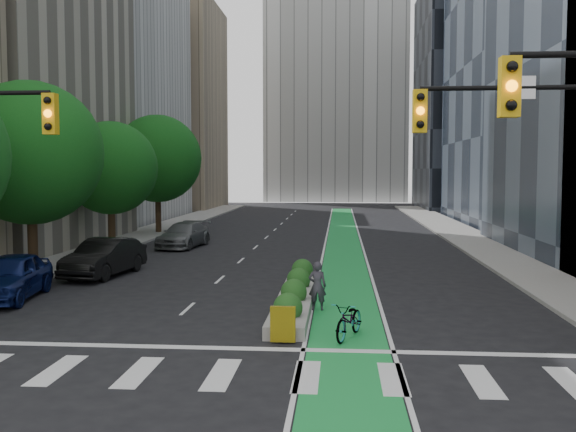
% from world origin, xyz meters
% --- Properties ---
extents(ground, '(160.00, 160.00, 0.00)m').
position_xyz_m(ground, '(0.00, 0.00, 0.00)').
color(ground, black).
rests_on(ground, ground).
extents(sidewalk_left, '(3.60, 90.00, 0.15)m').
position_xyz_m(sidewalk_left, '(-11.80, 25.00, 0.07)').
color(sidewalk_left, gray).
rests_on(sidewalk_left, ground).
extents(sidewalk_right, '(3.60, 90.00, 0.15)m').
position_xyz_m(sidewalk_right, '(11.80, 25.00, 0.07)').
color(sidewalk_right, gray).
rests_on(sidewalk_right, ground).
extents(bike_lane_paint, '(2.20, 70.00, 0.01)m').
position_xyz_m(bike_lane_paint, '(3.00, 30.00, 0.01)').
color(bike_lane_paint, green).
rests_on(bike_lane_paint, ground).
extents(building_tan_far, '(14.00, 16.00, 26.00)m').
position_xyz_m(building_tan_far, '(-20.00, 66.00, 13.00)').
color(building_tan_far, tan).
rests_on(building_tan_far, ground).
extents(building_dark_end, '(14.00, 18.00, 28.00)m').
position_xyz_m(building_dark_end, '(20.00, 68.00, 14.00)').
color(building_dark_end, black).
rests_on(building_dark_end, ground).
extents(tree_mid, '(6.40, 6.40, 8.78)m').
position_xyz_m(tree_mid, '(-11.00, 12.00, 5.57)').
color(tree_mid, black).
rests_on(tree_mid, ground).
extents(tree_midfar, '(5.60, 5.60, 7.76)m').
position_xyz_m(tree_midfar, '(-11.00, 22.00, 4.95)').
color(tree_midfar, black).
rests_on(tree_midfar, ground).
extents(tree_far, '(6.60, 6.60, 9.00)m').
position_xyz_m(tree_far, '(-11.00, 32.00, 5.69)').
color(tree_far, black).
rests_on(tree_far, ground).
extents(median_planter, '(1.20, 10.26, 1.10)m').
position_xyz_m(median_planter, '(1.20, 7.04, 0.37)').
color(median_planter, gray).
rests_on(median_planter, ground).
extents(bicycle, '(1.34, 2.15, 1.06)m').
position_xyz_m(bicycle, '(3.05, 2.56, 0.53)').
color(bicycle, gray).
rests_on(bicycle, ground).
extents(cyclist, '(0.63, 0.43, 1.69)m').
position_xyz_m(cyclist, '(2.00, 6.14, 0.85)').
color(cyclist, '#36323C').
rests_on(cyclist, ground).
extents(parked_car_left_near, '(2.70, 5.28, 1.72)m').
position_xyz_m(parked_car_left_near, '(-9.50, 7.11, 0.86)').
color(parked_car_left_near, '#0D194F').
rests_on(parked_car_left_near, ground).
extents(parked_car_left_mid, '(2.49, 5.37, 1.70)m').
position_xyz_m(parked_car_left_mid, '(-7.91, 12.53, 0.85)').
color(parked_car_left_mid, black).
rests_on(parked_car_left_mid, ground).
extents(parked_car_left_far, '(2.78, 5.53, 1.54)m').
position_xyz_m(parked_car_left_far, '(-7.00, 23.68, 0.77)').
color(parked_car_left_far, '#56595B').
rests_on(parked_car_left_far, ground).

